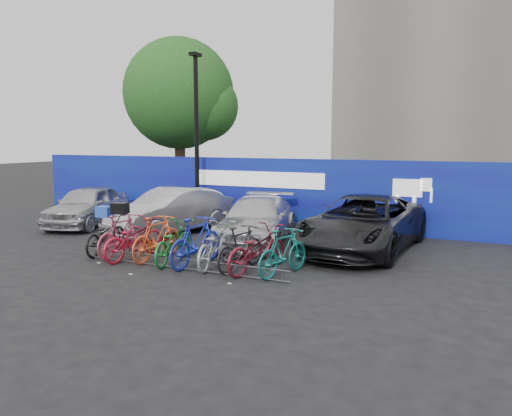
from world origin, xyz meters
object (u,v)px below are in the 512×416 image
Objects in this scene: car_2 at (257,220)px; bike_3 at (157,238)px; car_1 at (172,211)px; bike_8 at (257,249)px; bike_5 at (196,241)px; bike_rack at (180,263)px; car_3 at (363,223)px; car_0 at (87,206)px; lamppost at (197,134)px; bike_9 at (283,252)px; bike_1 at (121,235)px; bike_7 at (241,248)px; bike_4 at (173,242)px; bike_2 at (134,239)px; tree at (184,96)px; bike_6 at (214,245)px; bike_0 at (106,235)px.

bike_3 is (-1.34, -3.14, -0.10)m from car_2.
car_1 reaches higher than bike_8.
car_1 reaches higher than bike_5.
bike_rack is 1.03× the size of car_3.
car_0 is (-6.47, 3.83, 0.55)m from bike_rack.
lamppost reaches higher than bike_rack.
bike_9 is (5.24, -3.23, -0.20)m from car_1.
car_1 is 2.39× the size of bike_1.
bike_1 is at bearing -140.66° from car_2.
lamppost is 7.54m from bike_7.
bike_5 is (0.71, -0.03, 0.09)m from bike_4.
bike_9 is at bearing -172.66° from bike_5.
bike_9 reaches higher than bike_2.
car_1 is (3.93, -6.84, -4.32)m from tree.
car_1 is 2.19× the size of bike_8.
tree is 4.33× the size of bike_9.
bike_4 is (0.52, -0.06, -0.06)m from bike_3.
tree reaches higher than lamppost.
bike_1 is 1.06× the size of bike_7.
tree reaches higher than car_3.
bike_2 reaches higher than bike_6.
lamppost is 6.05m from bike_0.
car_2 is (6.74, -0.10, -0.05)m from car_0.
bike_6 is (0.43, 0.14, -0.08)m from bike_5.
bike_1 is at bearing -65.61° from tree.
car_3 is at bearing -151.02° from bike_1.
lamppost is at bearing -66.20° from bike_3.
bike_rack is 1.24× the size of car_1.
car_3 is (9.89, 0.11, 0.04)m from car_0.
bike_9 is at bearing -44.01° from lamppost.
bike_9 is (9.17, -10.07, -4.53)m from tree.
bike_7 is (2.97, 0.20, 0.00)m from bike_2.
tree reaches higher than car_2.
car_1 is at bearing -99.67° from bike_0.
bike_0 is 4.10m from bike_7.
bike_6 is at bearing -157.34° from bike_5.
lamppost reaches higher than car_1.
tree is 3.88× the size of bike_6.
bike_1 is (1.01, -5.45, -2.70)m from lamppost.
bike_5 is (-0.11, -3.23, -0.06)m from car_2.
bike_5 reaches higher than bike_2.
car_1 reaches higher than car_2.
car_0 reaches higher than bike_9.
bike_8 is at bearing 169.29° from bike_0.
tree is 11.71m from bike_0.
bike_rack is 0.94m from bike_6.
lamppost reaches higher than bike_7.
bike_4 is 1.14m from bike_6.
tree is 1.43× the size of car_3.
bike_1 is at bearing -144.42° from car_3.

